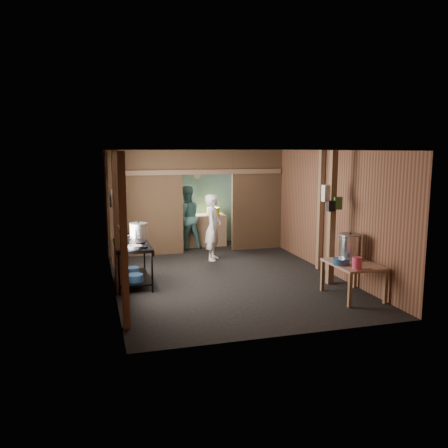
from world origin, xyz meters
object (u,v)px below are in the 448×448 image
object	(u,v)px
stove_pot_large	(139,232)
gas_range	(133,264)
yellow_tub	(213,211)
stock_pot	(350,247)
cook	(213,227)
prep_table	(353,280)
pink_bucket	(357,263)

from	to	relation	value
stove_pot_large	gas_range	bearing A→B (deg)	-113.65
yellow_tub	stove_pot_large	bearing A→B (deg)	-128.72
stock_pot	yellow_tub	bearing A→B (deg)	105.73
stock_pot	cook	world-z (taller)	cook
prep_table	cook	xyz separation A→B (m)	(-1.68, 3.45, 0.48)
prep_table	stock_pot	world-z (taller)	stock_pot
pink_bucket	yellow_tub	xyz separation A→B (m)	(-1.09, 5.48, 0.23)
stove_pot_large	yellow_tub	size ratio (longest dim) A/B	1.06
pink_bucket	stock_pot	bearing A→B (deg)	68.99
gas_range	stove_pot_large	size ratio (longest dim) A/B	3.81
cook	gas_range	bearing A→B (deg)	152.33
stock_pot	yellow_tub	distance (m)	4.98
gas_range	yellow_tub	world-z (taller)	yellow_tub
prep_table	stove_pot_large	size ratio (longest dim) A/B	2.90
stock_pot	prep_table	bearing A→B (deg)	-109.04
stock_pot	pink_bucket	distance (m)	0.74
yellow_tub	cook	bearing A→B (deg)	-104.79
prep_table	stock_pot	distance (m)	0.64
gas_range	prep_table	distance (m)	4.15
gas_range	prep_table	xyz separation A→B (m)	(3.71, -1.86, -0.10)
gas_range	stove_pot_large	xyz separation A→B (m)	(0.17, 0.39, 0.57)
stove_pot_large	stock_pot	world-z (taller)	stove_pot_large
stock_pot	yellow_tub	world-z (taller)	stock_pot
cook	prep_table	bearing A→B (deg)	-129.58
pink_bucket	yellow_tub	world-z (taller)	yellow_tub
gas_range	stock_pot	distance (m)	4.14
stove_pot_large	stock_pot	xyz separation A→B (m)	(3.65, -1.92, -0.13)
stove_pot_large	yellow_tub	world-z (taller)	stove_pot_large
stove_pot_large	stock_pot	distance (m)	4.13
gas_range	pink_bucket	size ratio (longest dim) A/B	6.86
stock_pot	pink_bucket	world-z (taller)	stock_pot
pink_bucket	prep_table	bearing A→B (deg)	67.21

